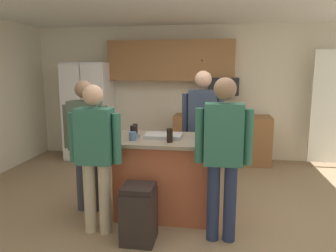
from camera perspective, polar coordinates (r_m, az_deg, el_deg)
The scene contains 18 objects.
floor at distance 4.02m, azimuth 0.83°, elevation -16.00°, with size 7.04×7.04×0.00m, color #937A5B.
back_wall at distance 6.41m, azimuth 4.32°, elevation 5.94°, with size 6.40×0.10×2.60m, color beige.
cabinet_run_upper at distance 6.24m, azimuth 0.52°, elevation 11.59°, with size 2.40×0.38×0.75m.
cabinet_run_lower at distance 6.20m, azimuth 9.53°, elevation -2.27°, with size 1.80×0.63×0.90m.
refrigerator at distance 6.51m, azimuth -13.87°, elevation 2.59°, with size 0.86×0.76×1.89m.
microwave_over_range at distance 6.08m, azimuth 9.80°, elevation 7.00°, with size 0.56×0.40×0.32m, color black.
kitchen_island at distance 3.96m, azimuth -0.67°, elevation -8.84°, with size 1.24×0.83×0.96m.
person_host_foreground at distance 4.45m, azimuth 6.15°, elevation 0.31°, with size 0.57×0.23×1.75m.
person_guest_by_door at distance 3.47m, azimuth -12.85°, elevation -4.21°, with size 0.57×0.22×1.62m.
person_elder_center at distance 3.25m, azimuth 9.82°, elevation -4.13°, with size 0.57×0.22×1.70m.
person_guest_left at distance 4.05m, azimuth -14.42°, elevation -1.99°, with size 0.57×0.22×1.64m.
glass_pilsner at distance 3.91m, azimuth -6.23°, elevation -0.93°, with size 0.07×0.07×0.14m.
mug_blue_stoneware at distance 3.72m, azimuth -6.28°, elevation -1.80°, with size 0.13×0.09×0.10m.
glass_stout_tall at distance 3.59m, azimuth 0.30°, elevation -1.70°, with size 0.07×0.07×0.16m.
glass_dark_ale at distance 3.80m, azimuth 5.47°, elevation -1.19°, with size 0.07×0.07×0.14m.
glass_short_whisky at distance 4.05m, azimuth -5.87°, elevation -0.56°, with size 0.06×0.06×0.13m.
serving_tray at distance 3.85m, azimuth -0.83°, elevation -1.77°, with size 0.44×0.30×0.04m.
trash_bin at distance 3.43m, azimuth -5.22°, elevation -15.34°, with size 0.34×0.34×0.61m.
Camera 1 is at (0.49, -3.57, 1.78)m, focal length 34.16 mm.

